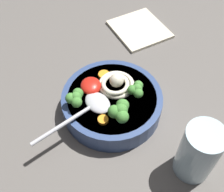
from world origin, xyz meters
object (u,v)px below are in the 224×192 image
soup_spoon (92,106)px  folded_napkin (139,29)px  noodle_pile (116,84)px  drinking_glass (198,152)px  soup_bowl (112,103)px

soup_spoon → folded_napkin: 32.86cm
noodle_pile → folded_napkin: bearing=156.8°
soup_spoon → drinking_glass: drinking_glass is taller
soup_bowl → folded_napkin: soup_bowl is taller
noodle_pile → folded_napkin: noodle_pile is taller
folded_napkin → soup_spoon: bearing=-28.8°
drinking_glass → folded_napkin: bearing=-177.7°
soup_bowl → soup_spoon: soup_spoon is taller
drinking_glass → folded_napkin: drinking_glass is taller
soup_spoon → drinking_glass: (12.84, 17.29, 0.59)cm
soup_spoon → soup_bowl: bearing=180.0°
drinking_glass → noodle_pile: bearing=-146.6°
noodle_pile → drinking_glass: bearing=33.4°
noodle_pile → soup_bowl: bearing=-27.6°
soup_bowl → drinking_glass: size_ratio=1.73×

